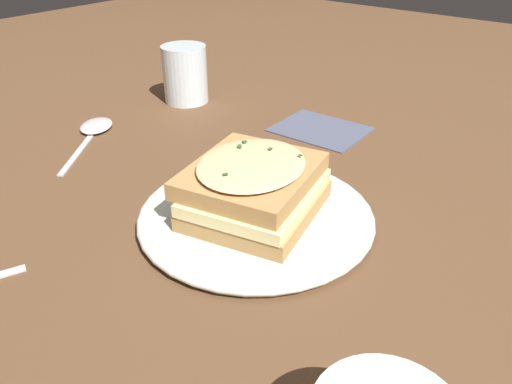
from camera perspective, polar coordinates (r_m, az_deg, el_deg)
ground_plane at (r=0.53m, az=-1.33°, el=-3.59°), size 2.40×2.40×0.00m
dinner_plate at (r=0.52m, az=0.00°, el=-2.77°), size 0.25×0.25×0.01m
sandwich at (r=0.51m, az=-0.12°, el=0.48°), size 0.15×0.16×0.06m
water_glass at (r=0.85m, az=-8.11°, el=13.20°), size 0.07×0.07×0.09m
spoon at (r=0.77m, az=-18.00°, el=6.92°), size 0.13×0.16×0.01m
napkin at (r=0.75m, az=7.37°, el=7.17°), size 0.13×0.11×0.00m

